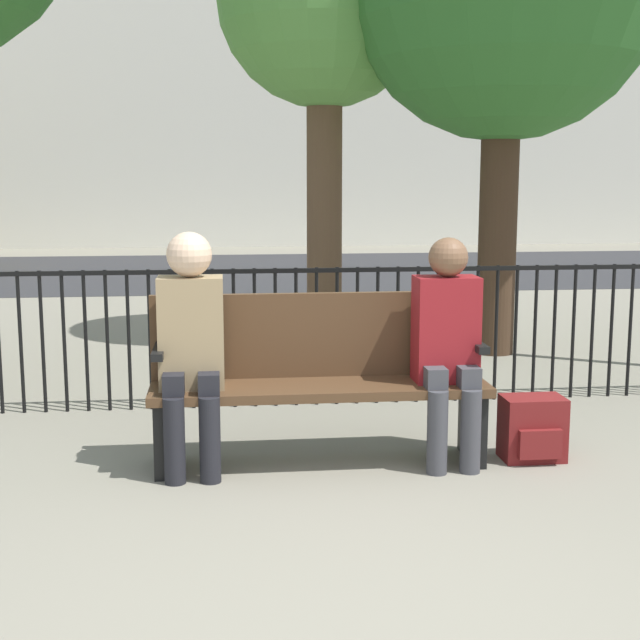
{
  "coord_description": "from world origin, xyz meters",
  "views": [
    {
      "loc": [
        -0.52,
        -2.74,
        1.56
      ],
      "look_at": [
        0.0,
        1.92,
        0.8
      ],
      "focal_mm": 50.0,
      "sensor_mm": 36.0,
      "label": 1
    }
  ],
  "objects_px": {
    "backpack": "(533,429)",
    "tree_2": "(324,6)",
    "park_bench": "(318,372)",
    "seated_person_1": "(448,339)",
    "seated_person_0": "(191,338)"
  },
  "relations": [
    {
      "from": "backpack",
      "to": "tree_2",
      "type": "xyz_separation_m",
      "value": [
        -0.73,
        3.7,
        2.9
      ]
    },
    {
      "from": "park_bench",
      "to": "seated_person_1",
      "type": "bearing_deg",
      "value": -10.53
    },
    {
      "from": "backpack",
      "to": "tree_2",
      "type": "relative_size",
      "value": 0.09
    },
    {
      "from": "park_bench",
      "to": "tree_2",
      "type": "bearing_deg",
      "value": 82.83
    },
    {
      "from": "seated_person_0",
      "to": "backpack",
      "type": "height_order",
      "value": "seated_person_0"
    },
    {
      "from": "seated_person_0",
      "to": "backpack",
      "type": "relative_size",
      "value": 3.59
    },
    {
      "from": "backpack",
      "to": "park_bench",
      "type": "bearing_deg",
      "value": 173.74
    },
    {
      "from": "seated_person_1",
      "to": "tree_2",
      "type": "distance_m",
      "value": 4.4
    },
    {
      "from": "seated_person_1",
      "to": "park_bench",
      "type": "bearing_deg",
      "value": 169.47
    },
    {
      "from": "seated_person_0",
      "to": "backpack",
      "type": "xyz_separation_m",
      "value": [
        1.86,
        -0.0,
        -0.55
      ]
    },
    {
      "from": "park_bench",
      "to": "seated_person_0",
      "type": "distance_m",
      "value": 0.73
    },
    {
      "from": "park_bench",
      "to": "backpack",
      "type": "height_order",
      "value": "park_bench"
    },
    {
      "from": "park_bench",
      "to": "backpack",
      "type": "xyz_separation_m",
      "value": [
        1.18,
        -0.13,
        -0.32
      ]
    },
    {
      "from": "park_bench",
      "to": "tree_2",
      "type": "distance_m",
      "value": 4.42
    },
    {
      "from": "seated_person_0",
      "to": "seated_person_1",
      "type": "xyz_separation_m",
      "value": [
        1.37,
        -0.0,
        -0.03
      ]
    }
  ]
}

